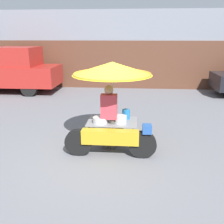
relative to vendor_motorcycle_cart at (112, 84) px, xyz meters
name	(u,v)px	position (x,y,z in m)	size (l,w,h in m)	color
ground_plane	(101,156)	(-0.21, -0.49, -1.60)	(36.00, 36.00, 0.00)	slate
shopfront_building	(121,49)	(-0.21, 8.23, 0.33)	(28.00, 2.06, 3.87)	gray
vendor_motorcycle_cart	(112,84)	(0.00, 0.00, 0.00)	(2.09, 1.85, 2.08)	black
vendor_person	(109,114)	(-0.07, -0.08, -0.72)	(0.38, 0.22, 1.57)	#4C473D
pickup_truck	(4,71)	(-5.68, 5.87, -0.59)	(5.48, 1.90, 2.14)	black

